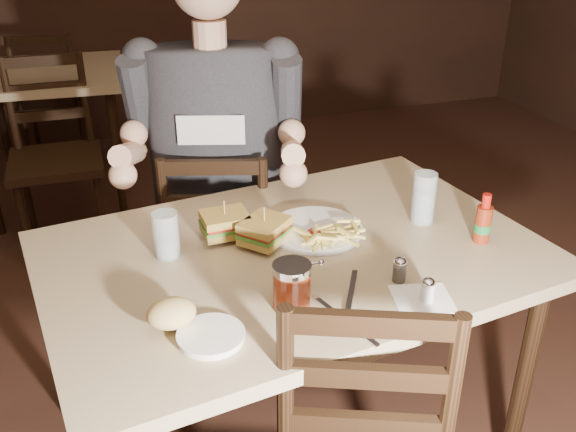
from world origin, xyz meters
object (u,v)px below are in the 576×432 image
object	(u,v)px
main_table	(294,274)
bg_table	(48,87)
chair_far	(222,249)
bg_chair_near	(56,161)
syrup_dispenser	(292,286)
dinner_plate	(316,231)
glass_right	(424,198)
bg_chair_far	(54,101)
diner	(213,115)
glass_left	(166,235)
hot_sauce	(484,218)
side_plate	(211,337)

from	to	relation	value
main_table	bg_table	world-z (taller)	same
chair_far	bg_chair_near	distance (m)	1.17
main_table	syrup_dispenser	xyz separation A→B (m)	(-0.09, -0.24, 0.13)
bg_table	chair_far	size ratio (longest dim) A/B	0.99
dinner_plate	glass_right	distance (m)	0.33
chair_far	dinner_plate	bearing A→B (deg)	122.26
bg_chair_far	dinner_plate	xyz separation A→B (m)	(0.72, -2.70, 0.33)
diner	glass_right	world-z (taller)	diner
bg_chair_far	glass_left	world-z (taller)	glass_left
glass_left	hot_sauce	xyz separation A→B (m)	(0.83, -0.20, 0.01)
main_table	bg_chair_far	distance (m)	2.85
diner	side_plate	size ratio (longest dim) A/B	7.26
main_table	diner	distance (m)	0.66
bg_table	bg_chair_far	distance (m)	0.60
bg_chair_far	side_plate	distance (m)	3.10
main_table	bg_chair_near	size ratio (longest dim) A/B	1.51
bg_table	side_plate	xyz separation A→B (m)	(0.34, -2.52, 0.10)
glass_left	hot_sauce	size ratio (longest dim) A/B	0.88
main_table	side_plate	world-z (taller)	side_plate
bg_table	chair_far	bearing A→B (deg)	-70.09
diner	chair_far	bearing A→B (deg)	90.00
main_table	glass_right	bearing A→B (deg)	5.91
main_table	hot_sauce	xyz separation A→B (m)	(0.50, -0.12, 0.14)
hot_sauce	syrup_dispenser	xyz separation A→B (m)	(-0.59, -0.13, -0.01)
bg_chair_near	diner	bearing A→B (deg)	-61.59
bg_table	glass_right	world-z (taller)	glass_right
chair_far	glass_right	bearing A→B (deg)	145.53
bg_chair_far	glass_right	bearing A→B (deg)	117.60
dinner_plate	side_plate	size ratio (longest dim) A/B	1.77
main_table	hot_sauce	distance (m)	0.54
bg_table	glass_right	size ratio (longest dim) A/B	5.69
chair_far	side_plate	distance (m)	1.03
dinner_plate	hot_sauce	size ratio (longest dim) A/B	1.80
chair_far	dinner_plate	world-z (taller)	chair_far
diner	syrup_dispenser	xyz separation A→B (m)	(-0.01, -0.84, -0.14)
dinner_plate	glass_left	xyz separation A→B (m)	(-0.41, 0.01, 0.06)
bg_table	hot_sauce	distance (m)	2.60
hot_sauce	chair_far	bearing A→B (deg)	126.64
bg_chair_near	glass_left	bearing A→B (deg)	-77.86
bg_chair_near	hot_sauce	bearing A→B (deg)	-56.37
bg_chair_near	dinner_plate	xyz separation A→B (m)	(0.72, -1.60, 0.31)
main_table	glass_left	world-z (taller)	glass_left
bg_chair_far	side_plate	world-z (taller)	bg_chair_far
bg_chair_far	hot_sauce	size ratio (longest dim) A/B	6.27
bg_chair_near	glass_right	distance (m)	1.97
bg_chair_near	main_table	bearing A→B (deg)	-68.10
glass_left	side_plate	xyz separation A→B (m)	(0.03, -0.38, -0.06)
chair_far	glass_right	distance (m)	0.87
bg_chair_far	glass_left	bearing A→B (deg)	103.24
glass_left	syrup_dispenser	xyz separation A→B (m)	(0.23, -0.33, -0.00)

